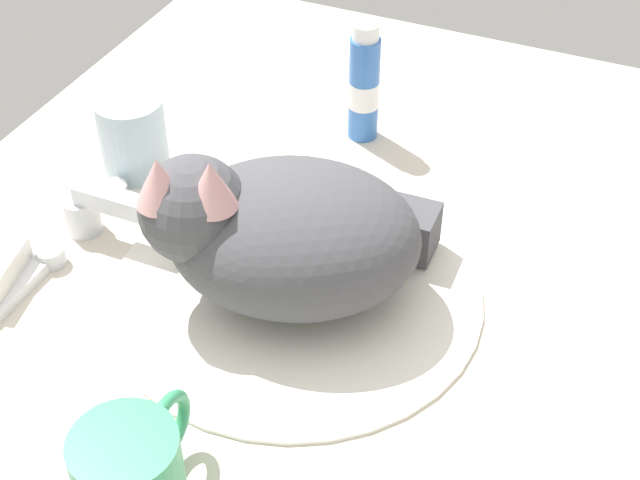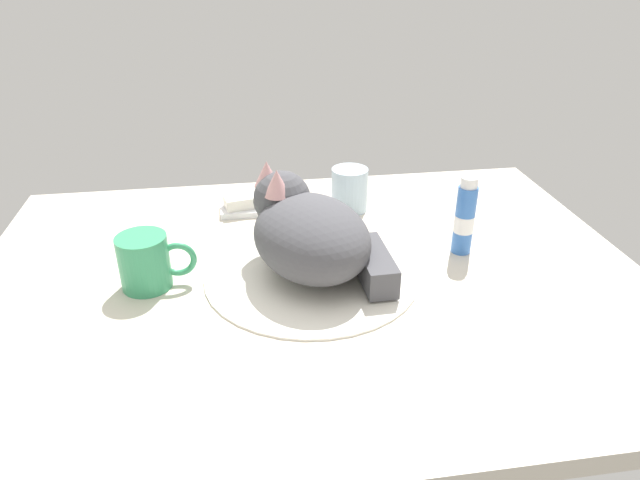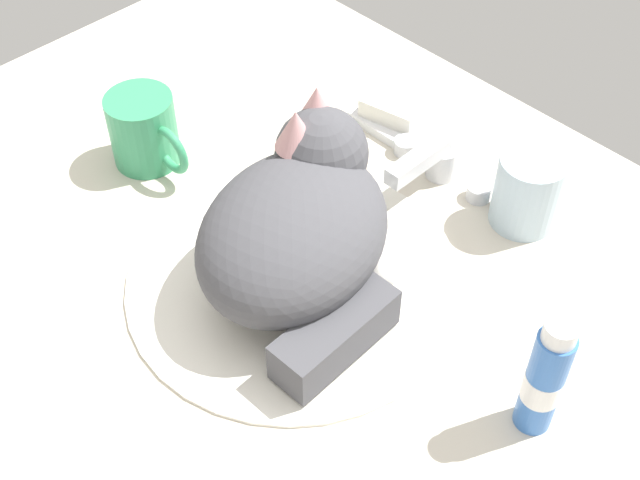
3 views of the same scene
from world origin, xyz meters
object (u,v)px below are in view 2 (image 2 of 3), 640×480
object	(u,v)px
soap_bar	(243,201)
toothpaste_bottle	(465,218)
rinse_cup	(349,190)
cat	(309,231)
faucet	(296,205)
coffee_mug	(146,262)

from	to	relation	value
soap_bar	toothpaste_bottle	bearing A→B (deg)	-30.53
rinse_cup	soap_bar	bearing A→B (deg)	174.89
cat	soap_bar	bearing A→B (deg)	112.02
faucet	coffee_mug	xyz separation A→B (cm)	(-25.85, -21.18, 1.75)
rinse_cup	soap_bar	world-z (taller)	rinse_cup
soap_bar	toothpaste_bottle	distance (cm)	43.41
coffee_mug	rinse_cup	world-z (taller)	same
cat	soap_bar	distance (cm)	27.10
cat	coffee_mug	size ratio (longest dim) A/B	2.26
faucet	cat	world-z (taller)	cat
coffee_mug	rinse_cup	size ratio (longest dim) A/B	1.38
coffee_mug	soap_bar	world-z (taller)	coffee_mug
cat	coffee_mug	bearing A→B (deg)	-178.80
coffee_mug	soap_bar	distance (cm)	29.73
faucet	cat	size ratio (longest dim) A/B	0.51
soap_bar	faucet	bearing A→B (deg)	-21.54
cat	toothpaste_bottle	distance (cm)	27.40
cat	rinse_cup	world-z (taller)	cat
rinse_cup	cat	bearing A→B (deg)	-116.26
faucet	toothpaste_bottle	xyz separation A→B (cm)	(27.01, -17.92, 3.91)
coffee_mug	faucet	bearing A→B (deg)	39.33
faucet	rinse_cup	size ratio (longest dim) A/B	1.59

